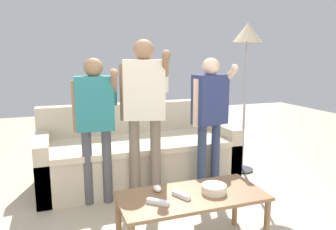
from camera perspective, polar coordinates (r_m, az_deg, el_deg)
couch at (r=3.81m, az=-5.47°, el=-6.88°), size 2.20×0.96×0.86m
coffee_table at (r=2.42m, az=4.26°, el=-15.09°), size 1.07×0.50×0.44m
snack_bowl at (r=2.43m, az=8.16°, el=-12.85°), size 0.18×0.18×0.06m
game_remote_nunchuk at (r=2.43m, az=-1.91°, el=-12.88°), size 0.06×0.09×0.05m
floor_lamp at (r=3.99m, az=13.89°, el=12.16°), size 0.34×0.34×1.81m
player_left at (r=3.09m, az=-12.79°, el=0.12°), size 0.41×0.36×1.41m
player_center at (r=3.09m, az=-4.21°, el=2.36°), size 0.45×0.44×1.58m
player_right at (r=3.31m, az=7.46°, el=0.97°), size 0.45×0.28×1.41m
game_remote_wand_near at (r=2.25m, az=-1.79°, el=-15.19°), size 0.14×0.13×0.03m
game_remote_wand_far at (r=2.35m, az=2.34°, el=-14.03°), size 0.10×0.15×0.03m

